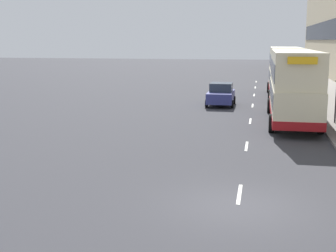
% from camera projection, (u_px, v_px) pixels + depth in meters
% --- Properties ---
extents(ground_plane, '(220.00, 220.00, 0.00)m').
position_uv_depth(ground_plane, '(238.00, 206.00, 14.00)').
color(ground_plane, '#38383D').
extents(pavement, '(5.00, 93.00, 0.14)m').
position_uv_depth(pavement, '(317.00, 86.00, 49.88)').
color(pavement, gray).
rests_on(pavement, ground_plane).
extents(lane_mark_0, '(0.12, 2.00, 0.01)m').
position_uv_depth(lane_mark_0, '(239.00, 194.00, 15.10)').
color(lane_mark_0, silver).
rests_on(lane_mark_0, ground_plane).
extents(lane_mark_1, '(0.12, 2.00, 0.01)m').
position_uv_depth(lane_mark_1, '(247.00, 146.00, 21.93)').
color(lane_mark_1, silver).
rests_on(lane_mark_1, ground_plane).
extents(lane_mark_2, '(0.12, 2.00, 0.01)m').
position_uv_depth(lane_mark_2, '(250.00, 121.00, 28.76)').
color(lane_mark_2, silver).
rests_on(lane_mark_2, ground_plane).
extents(lane_mark_3, '(0.12, 2.00, 0.01)m').
position_uv_depth(lane_mark_3, '(253.00, 106.00, 35.59)').
color(lane_mark_3, silver).
rests_on(lane_mark_3, ground_plane).
extents(lane_mark_4, '(0.12, 2.00, 0.01)m').
position_uv_depth(lane_mark_4, '(254.00, 95.00, 42.42)').
color(lane_mark_4, silver).
rests_on(lane_mark_4, ground_plane).
extents(lane_mark_5, '(0.12, 2.00, 0.01)m').
position_uv_depth(lane_mark_5, '(255.00, 87.00, 49.25)').
color(lane_mark_5, silver).
rests_on(lane_mark_5, ground_plane).
extents(lane_mark_6, '(0.12, 2.00, 0.01)m').
position_uv_depth(lane_mark_6, '(256.00, 82.00, 56.08)').
color(lane_mark_6, silver).
rests_on(lane_mark_6, ground_plane).
extents(double_decker_bus_near, '(2.85, 10.87, 4.30)m').
position_uv_depth(double_decker_bus_near, '(294.00, 85.00, 27.87)').
color(double_decker_bus_near, beige).
rests_on(double_decker_bus_near, ground_plane).
extents(double_decker_bus_ahead, '(2.85, 11.15, 4.30)m').
position_uv_depth(double_decker_bus_ahead, '(285.00, 71.00, 40.27)').
color(double_decker_bus_ahead, beige).
rests_on(double_decker_bus_ahead, ground_plane).
extents(car_0, '(2.07, 3.98, 1.72)m').
position_uv_depth(car_0, '(221.00, 94.00, 35.51)').
color(car_0, navy).
rests_on(car_0, ground_plane).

